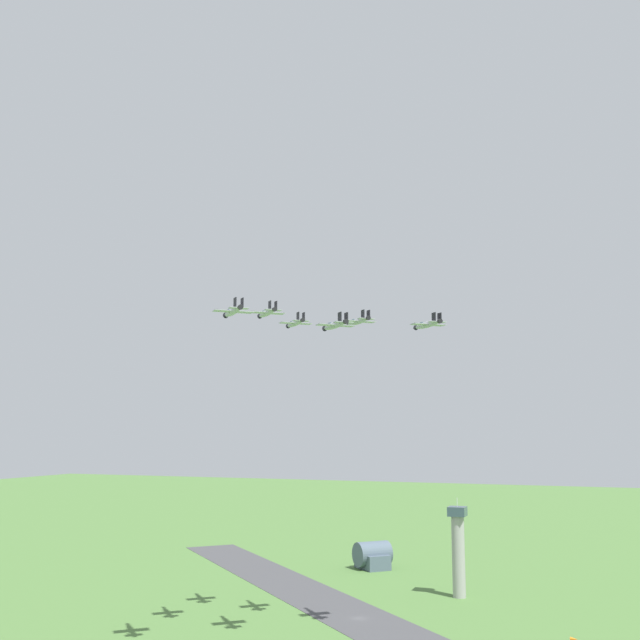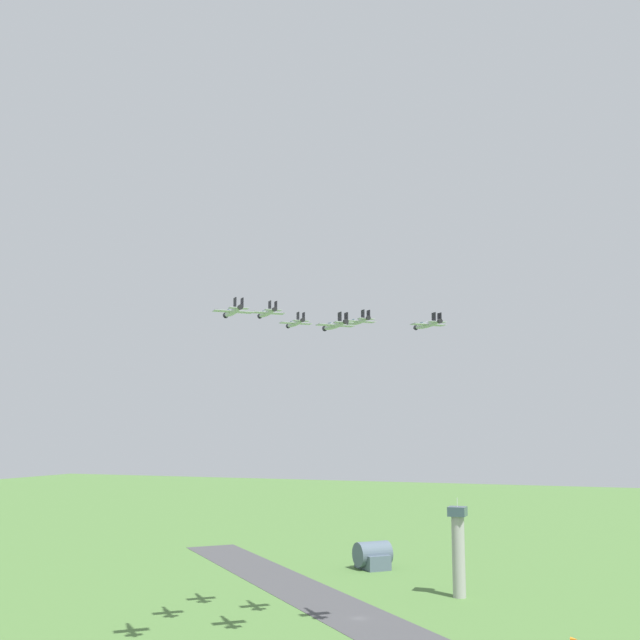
{
  "view_description": "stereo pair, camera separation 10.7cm",
  "coord_description": "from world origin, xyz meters",
  "px_view_note": "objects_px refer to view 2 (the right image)",
  "views": [
    {
      "loc": [
        76.61,
        -228.53,
        56.69
      ],
      "look_at": [
        0.52,
        -33.54,
        87.15
      ],
      "focal_mm": 42.59,
      "sensor_mm": 36.0,
      "label": 1
    },
    {
      "loc": [
        76.71,
        -228.49,
        56.69
      ],
      "look_at": [
        0.52,
        -33.54,
        87.15
      ],
      "focal_mm": 42.59,
      "sensor_mm": 36.0,
      "label": 2
    }
  ],
  "objects_px": {
    "jet_left_wingman": "(267,313)",
    "jet_right_outer": "(427,324)",
    "hangar": "(373,557)",
    "jet_right_wingman": "(358,321)",
    "jet_left_outer": "(232,311)",
    "jet_slot_rear": "(334,325)",
    "windsock": "(574,640)",
    "jet_lead": "(295,323)",
    "control_tower": "(458,548)"
  },
  "relations": [
    {
      "from": "jet_left_wingman",
      "to": "jet_right_outer",
      "type": "xyz_separation_m",
      "value": [
        41.89,
        15.74,
        -3.38
      ]
    },
    {
      "from": "hangar",
      "to": "jet_right_outer",
      "type": "bearing_deg",
      "value": 159.58
    },
    {
      "from": "jet_right_wingman",
      "to": "jet_left_outer",
      "type": "xyz_separation_m",
      "value": [
        -20.02,
        -40.02,
        -1.78
      ]
    },
    {
      "from": "hangar",
      "to": "jet_right_outer",
      "type": "xyz_separation_m",
      "value": [
        49.53,
        -104.63,
        80.99
      ]
    },
    {
      "from": "jet_slot_rear",
      "to": "jet_right_outer",
      "type": "bearing_deg",
      "value": -90.83
    },
    {
      "from": "hangar",
      "to": "jet_slot_rear",
      "type": "height_order",
      "value": "jet_slot_rear"
    },
    {
      "from": "jet_left_wingman",
      "to": "jet_left_outer",
      "type": "distance_m",
      "value": 21.62
    },
    {
      "from": "jet_right_wingman",
      "to": "jet_right_outer",
      "type": "distance_m",
      "value": 21.58
    },
    {
      "from": "windsock",
      "to": "jet_right_outer",
      "type": "height_order",
      "value": "jet_right_outer"
    },
    {
      "from": "jet_left_wingman",
      "to": "jet_left_outer",
      "type": "height_order",
      "value": "jet_left_wingman"
    },
    {
      "from": "jet_lead",
      "to": "jet_left_wingman",
      "type": "height_order",
      "value": "jet_lead"
    },
    {
      "from": "jet_lead",
      "to": "jet_left_outer",
      "type": "height_order",
      "value": "jet_lead"
    },
    {
      "from": "hangar",
      "to": "jet_lead",
      "type": "relative_size",
      "value": 1.24
    },
    {
      "from": "jet_lead",
      "to": "jet_left_wingman",
      "type": "distance_m",
      "value": 21.44
    },
    {
      "from": "jet_right_wingman",
      "to": "jet_left_wingman",
      "type": "bearing_deg",
      "value": 89.65
    },
    {
      "from": "jet_right_wingman",
      "to": "hangar",
      "type": "bearing_deg",
      "value": -26.83
    },
    {
      "from": "jet_right_outer",
      "to": "control_tower",
      "type": "bearing_deg",
      "value": -36.53
    },
    {
      "from": "jet_left_outer",
      "to": "jet_slot_rear",
      "type": "bearing_deg",
      "value": -90.74
    },
    {
      "from": "hangar",
      "to": "jet_left_outer",
      "type": "distance_m",
      "value": 163.82
    },
    {
      "from": "windsock",
      "to": "jet_right_wingman",
      "type": "distance_m",
      "value": 100.17
    },
    {
      "from": "jet_right_wingman",
      "to": "jet_slot_rear",
      "type": "distance_m",
      "value": 21.8
    },
    {
      "from": "control_tower",
      "to": "hangar",
      "type": "xyz_separation_m",
      "value": [
        -43.99,
        41.07,
        -11.44
      ]
    },
    {
      "from": "jet_right_wingman",
      "to": "jet_right_outer",
      "type": "bearing_deg",
      "value": -139.98
    },
    {
      "from": "hangar",
      "to": "jet_lead",
      "type": "bearing_deg",
      "value": 138.3
    },
    {
      "from": "jet_left_wingman",
      "to": "jet_slot_rear",
      "type": "xyz_separation_m",
      "value": [
        21.25,
        -2.85,
        -4.92
      ]
    },
    {
      "from": "jet_right_outer",
      "to": "jet_slot_rear",
      "type": "relative_size",
      "value": 0.98
    },
    {
      "from": "control_tower",
      "to": "jet_left_wingman",
      "type": "distance_m",
      "value": 113.7
    },
    {
      "from": "hangar",
      "to": "jet_left_wingman",
      "type": "height_order",
      "value": "jet_left_wingman"
    },
    {
      "from": "windsock",
      "to": "jet_right_outer",
      "type": "relative_size",
      "value": 0.46
    },
    {
      "from": "windsock",
      "to": "jet_left_outer",
      "type": "bearing_deg",
      "value": -154.31
    },
    {
      "from": "windsock",
      "to": "jet_right_outer",
      "type": "xyz_separation_m",
      "value": [
        -35.15,
        0.42,
        80.32
      ]
    },
    {
      "from": "windsock",
      "to": "jet_right_outer",
      "type": "distance_m",
      "value": 87.68
    },
    {
      "from": "windsock",
      "to": "jet_lead",
      "type": "xyz_separation_m",
      "value": [
        -77.66,
        6.11,
        83.64
      ]
    },
    {
      "from": "jet_right_wingman",
      "to": "jet_left_outer",
      "type": "distance_m",
      "value": 44.79
    },
    {
      "from": "hangar",
      "to": "windsock",
      "type": "xyz_separation_m",
      "value": [
        84.69,
        -105.04,
        0.67
      ]
    },
    {
      "from": "windsock",
      "to": "control_tower",
      "type": "bearing_deg",
      "value": 122.47
    },
    {
      "from": "windsock",
      "to": "jet_left_wingman",
      "type": "height_order",
      "value": "jet_left_wingman"
    },
    {
      "from": "windsock",
      "to": "jet_slot_rear",
      "type": "distance_m",
      "value": 98.24
    },
    {
      "from": "jet_left_wingman",
      "to": "jet_left_outer",
      "type": "xyz_separation_m",
      "value": [
        0.61,
        -21.43,
        -2.77
      ]
    },
    {
      "from": "jet_left_wingman",
      "to": "windsock",
      "type": "bearing_deg",
      "value": -121.64
    },
    {
      "from": "jet_right_wingman",
      "to": "jet_left_outer",
      "type": "bearing_deg",
      "value": 111.06
    },
    {
      "from": "jet_right_outer",
      "to": "jet_slot_rear",
      "type": "height_order",
      "value": "jet_right_outer"
    },
    {
      "from": "jet_slot_rear",
      "to": "jet_left_wingman",
      "type": "bearing_deg",
      "value": 39.54
    },
    {
      "from": "jet_left_outer",
      "to": "jet_right_outer",
      "type": "height_order",
      "value": "jet_left_outer"
    },
    {
      "from": "hangar",
      "to": "jet_slot_rear",
      "type": "bearing_deg",
      "value": 147.44
    },
    {
      "from": "hangar",
      "to": "jet_left_wingman",
      "type": "xyz_separation_m",
      "value": [
        7.64,
        -120.37,
        84.38
      ]
    },
    {
      "from": "jet_lead",
      "to": "jet_left_wingman",
      "type": "xyz_separation_m",
      "value": [
        0.62,
        -21.44,
        0.06
      ]
    },
    {
      "from": "windsock",
      "to": "jet_slot_rear",
      "type": "bearing_deg",
      "value": -161.96
    },
    {
      "from": "control_tower",
      "to": "windsock",
      "type": "height_order",
      "value": "control_tower"
    },
    {
      "from": "hangar",
      "to": "windsock",
      "type": "distance_m",
      "value": 134.93
    }
  ]
}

